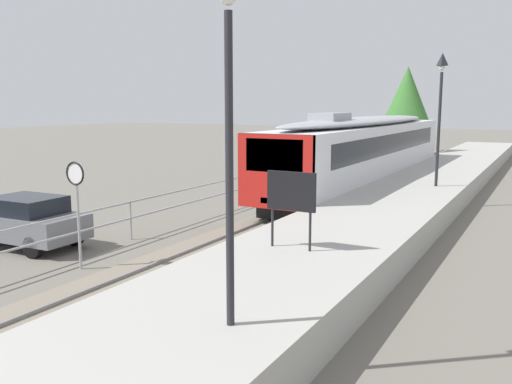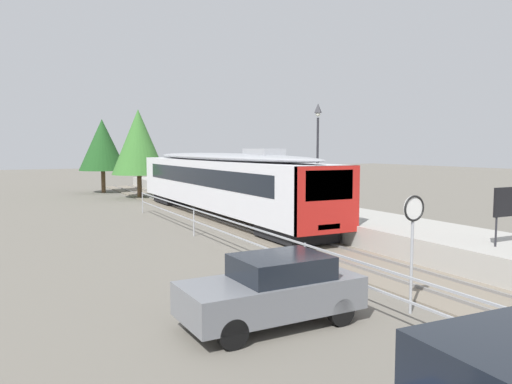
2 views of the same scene
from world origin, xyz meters
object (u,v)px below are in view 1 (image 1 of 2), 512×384
platform_lamp_near_end (229,75)px  platform_lamp_mid_platform (441,94)px  commuter_train (366,147)px  speed_limit_sign (76,188)px  parked_hatchback_grey (23,221)px  platform_notice_board (291,194)px

platform_lamp_near_end → platform_lamp_mid_platform: 16.32m
commuter_train → speed_limit_sign: 16.91m
platform_lamp_near_end → commuter_train: bearing=101.6°
platform_lamp_mid_platform → parked_hatchback_grey: platform_lamp_mid_platform is taller
commuter_train → parked_hatchback_grey: size_ratio=5.11×
platform_lamp_mid_platform → speed_limit_sign: bearing=-115.7°
commuter_train → speed_limit_sign: bearing=-97.9°
commuter_train → speed_limit_sign: size_ratio=7.38×
platform_lamp_mid_platform → speed_limit_sign: platform_lamp_mid_platform is taller
platform_notice_board → parked_hatchback_grey: platform_notice_board is taller
commuter_train → platform_notice_board: 15.62m
platform_notice_board → speed_limit_sign: 5.51m
platform_notice_board → speed_limit_sign: size_ratio=0.64×
speed_limit_sign → parked_hatchback_grey: size_ratio=0.69×
commuter_train → platform_lamp_mid_platform: platform_lamp_mid_platform is taller
platform_lamp_mid_platform → speed_limit_sign: 14.94m
platform_notice_board → platform_lamp_near_end: bearing=-76.5°
platform_lamp_mid_platform → parked_hatchback_grey: (-9.62, -12.39, -3.83)m
platform_lamp_near_end → platform_lamp_mid_platform: same height
platform_lamp_near_end → platform_notice_board: platform_lamp_near_end is taller
parked_hatchback_grey → platform_lamp_near_end: bearing=-22.2°
platform_notice_board → parked_hatchback_grey: size_ratio=0.44×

